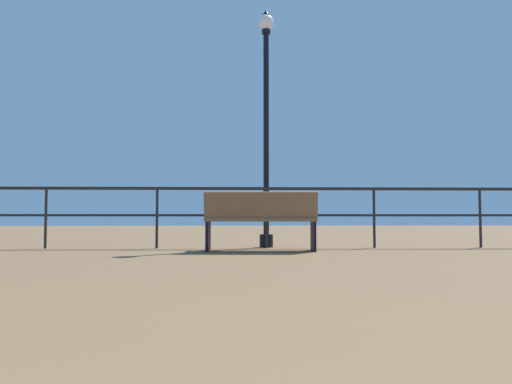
# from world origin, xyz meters

# --- Properties ---
(pier_railing) EXTENTS (25.56, 0.05, 1.02)m
(pier_railing) POSITION_xyz_m (0.00, 9.09, 0.75)
(pier_railing) COLOR black
(pier_railing) RESTS_ON ground_plane
(bench_near_left) EXTENTS (1.70, 0.71, 0.89)m
(bench_near_left) POSITION_xyz_m (-0.13, 8.32, 0.51)
(bench_near_left) COLOR brown
(bench_near_left) RESTS_ON ground_plane
(lamppost_center) EXTENTS (0.28, 0.28, 4.17)m
(lamppost_center) POSITION_xyz_m (0.01, 9.30, 2.34)
(lamppost_center) COLOR black
(lamppost_center) RESTS_ON ground_plane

